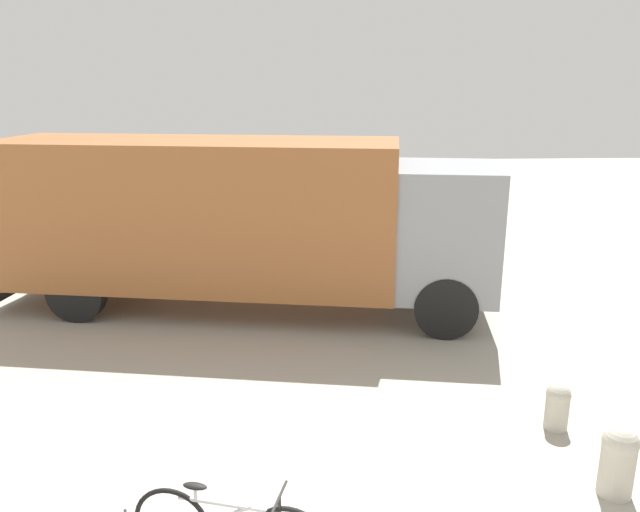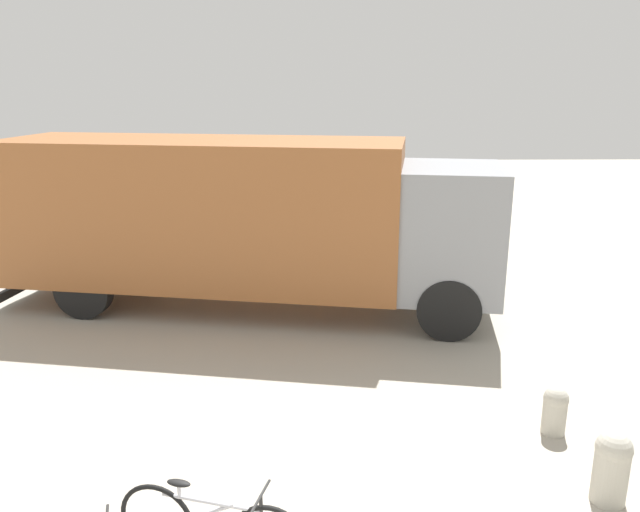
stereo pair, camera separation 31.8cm
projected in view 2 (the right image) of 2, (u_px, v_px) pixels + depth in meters
The scene contains 3 objects.
delivery_truck at pixel (243, 215), 11.36m from camera, with size 9.23×3.75×3.12m.
bollard_near_bench at pixel (612, 465), 6.22m from camera, with size 0.36×0.36×0.78m.
bollard_far_bench at pixel (555, 409), 7.48m from camera, with size 0.29×0.29×0.60m.
Camera 2 is at (-0.41, -4.04, 4.11)m, focal length 35.00 mm.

